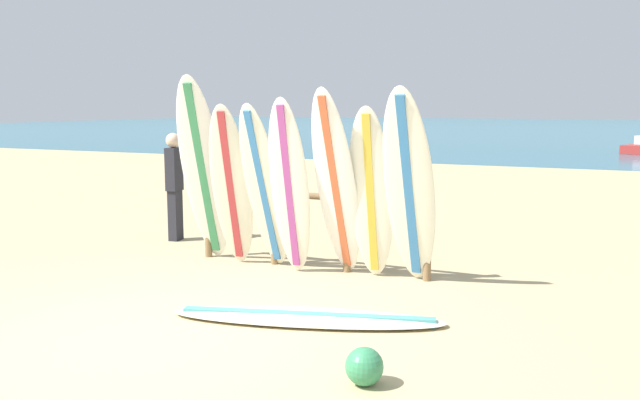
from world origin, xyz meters
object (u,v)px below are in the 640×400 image
Objects in this scene: surfboard_lying_on_sand at (307,317)px; surfboard_leaning_left at (231,186)px; surfboard_leaning_center_left at (264,188)px; surfboard_leaning_right at (371,194)px; beach_ball at (364,366)px; surfboard_leaning_center_right at (336,184)px; surfboard_leaning_far_left at (203,171)px; surfboard_leaning_far_right at (409,188)px; beachgoer_standing at (174,182)px; surfboard_rack at (310,215)px; surfboard_leaning_center at (289,188)px.

surfboard_leaning_left is at bearing 139.10° from surfboard_lying_on_sand.
surfboard_leaning_center_left is at bearing 130.46° from surfboard_lying_on_sand.
surfboard_leaning_right is (1.32, 0.07, -0.02)m from surfboard_leaning_center_left.
surfboard_leaning_right reaches higher than beach_ball.
surfboard_leaning_left is 1.01× the size of surfboard_leaning_right.
surfboard_lying_on_sand is at bearing -76.52° from surfboard_leaning_center_right.
surfboard_leaning_far_left is at bearing 175.15° from surfboard_leaning_left.
surfboard_leaning_far_right is at bearing -0.44° from surfboard_leaning_far_left.
surfboard_leaning_far_right is (2.22, 0.02, 0.09)m from surfboard_leaning_left.
surfboard_leaning_left reaches higher than surfboard_leaning_right.
beach_ball is at bearing -43.97° from surfboard_leaning_left.
beach_ball is at bearing -40.29° from beachgoer_standing.
beachgoer_standing is at bearing 139.58° from surfboard_leaning_far_left.
surfboard_leaning_far_left reaches higher than beachgoer_standing.
surfboard_leaning_left is 2.49m from surfboard_lying_on_sand.
surfboard_leaning_far_left reaches higher than surfboard_rack.
beachgoer_standing reaches higher than surfboard_rack.
surfboard_leaning_far_right reaches higher than beach_ball.
beachgoer_standing is (-2.51, 0.72, 0.21)m from surfboard_rack.
surfboard_leaning_center is at bearing -5.66° from surfboard_leaning_far_left.
surfboard_leaning_right is at bearing 10.44° from surfboard_leaning_center.
surfboard_leaning_far_left is 1.49× the size of beachgoer_standing.
surfboard_leaning_far_right is at bearing -14.04° from surfboard_rack.
surfboard_leaning_center_right is 0.84m from surfboard_leaning_far_right.
surfboard_leaning_right is 7.16× the size of beach_ball.
surfboard_leaning_center_left is (0.87, -0.03, -0.16)m from surfboard_leaning_far_left.
surfboard_leaning_center is 1.39m from surfboard_leaning_far_right.
surfboard_leaning_center_right is 1.87m from surfboard_lying_on_sand.
beachgoer_standing is at bearing 146.84° from surfboard_leaning_left.
surfboard_leaning_center_right is at bearing -167.65° from surfboard_leaning_right.
surfboard_leaning_center is (0.83, -0.09, 0.04)m from surfboard_leaning_left.
surfboard_lying_on_sand is (-0.03, -1.58, -0.95)m from surfboard_leaning_right.
surfboard_leaning_right is at bearing 1.21° from surfboard_leaning_far_left.
surfboard_leaning_right is 0.76× the size of surfboard_lying_on_sand.
surfboard_leaning_far_left is 1.62m from beachgoer_standing.
beach_ball is (3.15, -2.66, -1.03)m from surfboard_leaning_far_left.
surfboard_leaning_far_left is (-1.30, -0.32, 0.51)m from surfboard_rack.
surfboard_leaning_right is 0.91× the size of surfboard_leaning_far_right.
surfboard_leaning_center_left is 0.97× the size of surfboard_leaning_center.
beach_ball is (2.28, -2.64, -0.86)m from surfboard_leaning_center_left.
surfboard_rack is at bearing 121.78° from beach_ball.
surfboard_leaning_left is at bearing 179.90° from surfboard_leaning_center_right.
surfboard_leaning_center reaches higher than beachgoer_standing.
surfboard_rack is at bearing 114.79° from surfboard_lying_on_sand.
surfboard_leaning_left is 3.88m from beach_ball.
surfboard_leaning_far_right is 2.85m from beach_ball.
surfboard_rack is 2.13m from surfboard_lying_on_sand.
surfboard_lying_on_sand is at bearing -35.50° from surfboard_leaning_far_left.
surfboard_leaning_far_left reaches higher than surfboard_leaning_left.
surfboard_leaning_center is 0.94m from surfboard_leaning_right.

